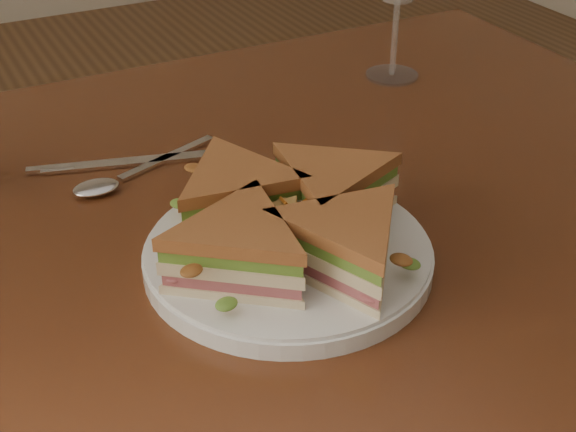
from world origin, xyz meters
The scene contains 6 objects.
table centered at (0.00, 0.00, 0.65)m, with size 1.20×0.80×0.75m.
plate centered at (0.02, -0.11, 0.76)m, with size 0.26×0.26×0.02m, color white.
sandwich_wedges centered at (0.02, -0.11, 0.80)m, with size 0.29×0.29×0.06m.
crisps_mound centered at (0.02, -0.11, 0.79)m, with size 0.09×0.09×0.05m, color orange, non-canonical shape.
spoon centered at (-0.08, 0.10, 0.75)m, with size 0.18×0.08×0.01m.
knife centered at (-0.06, 0.14, 0.75)m, with size 0.21×0.07×0.00m.
Camera 1 is at (-0.25, -0.63, 1.17)m, focal length 50.00 mm.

